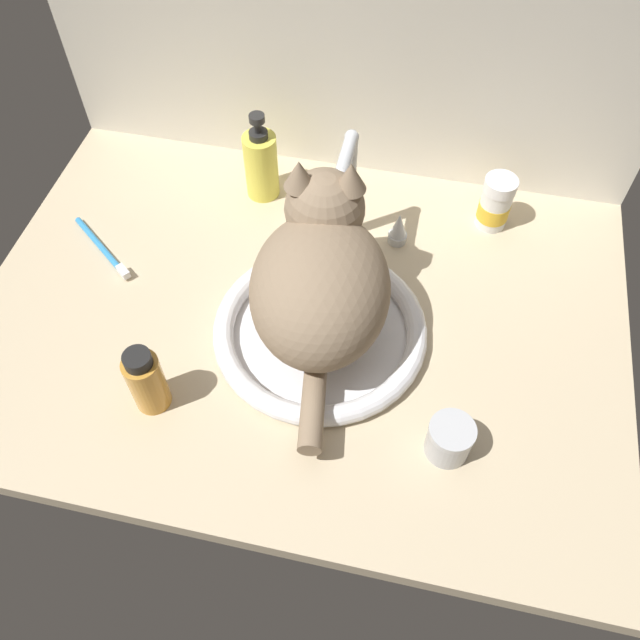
% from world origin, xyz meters
% --- Properties ---
extents(countertop, '(1.00, 0.71, 0.03)m').
position_xyz_m(countertop, '(0.00, 0.00, 0.01)').
color(countertop, '#CCB793').
rests_on(countertop, ground).
extents(backsplash_wall, '(1.00, 0.02, 0.40)m').
position_xyz_m(backsplash_wall, '(0.00, 0.37, 0.20)').
color(backsplash_wall, silver).
rests_on(backsplash_wall, ground).
extents(sink_basin, '(0.32, 0.32, 0.03)m').
position_xyz_m(sink_basin, '(0.04, -0.03, 0.04)').
color(sink_basin, white).
rests_on(sink_basin, countertop).
extents(faucet, '(0.20, 0.11, 0.21)m').
position_xyz_m(faucet, '(0.04, 0.18, 0.11)').
color(faucet, silver).
rests_on(faucet, countertop).
extents(cat, '(0.23, 0.37, 0.22)m').
position_xyz_m(cat, '(0.04, -0.01, 0.15)').
color(cat, '#8C755B').
rests_on(cat, sink_basin).
extents(soap_pump_bottle, '(0.06, 0.06, 0.16)m').
position_xyz_m(soap_pump_bottle, '(-0.12, 0.25, 0.09)').
color(soap_pump_bottle, '#E5DB4C').
rests_on(soap_pump_bottle, countertop).
extents(amber_bottle, '(0.05, 0.05, 0.12)m').
position_xyz_m(amber_bottle, '(-0.17, -0.19, 0.08)').
color(amber_bottle, gold).
rests_on(amber_bottle, countertop).
extents(pill_bottle, '(0.05, 0.05, 0.10)m').
position_xyz_m(pill_bottle, '(0.28, 0.26, 0.08)').
color(pill_bottle, white).
rests_on(pill_bottle, countertop).
extents(metal_jar, '(0.06, 0.06, 0.06)m').
position_xyz_m(metal_jar, '(0.25, -0.18, 0.06)').
color(metal_jar, '#B2B5BA').
rests_on(metal_jar, countertop).
extents(toothbrush, '(0.14, 0.11, 0.02)m').
position_xyz_m(toothbrush, '(-0.35, 0.06, 0.04)').
color(toothbrush, '#338CD1').
rests_on(toothbrush, countertop).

